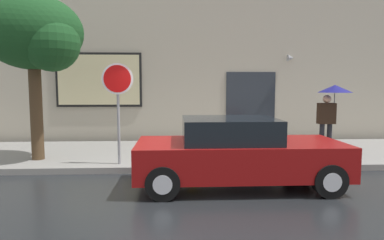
{
  "coord_description": "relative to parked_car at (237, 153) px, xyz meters",
  "views": [
    {
      "loc": [
        0.11,
        -6.9,
        2.05
      ],
      "look_at": [
        0.55,
        1.8,
        1.2
      ],
      "focal_mm": 31.49,
      "sensor_mm": 36.0,
      "label": 1
    }
  ],
  "objects": [
    {
      "name": "building_facade",
      "position": [
        -1.4,
        5.61,
        2.79
      ],
      "size": [
        20.0,
        0.67,
        7.0
      ],
      "color": "#B2A893",
      "rests_on": "ground"
    },
    {
      "name": "fire_hydrant",
      "position": [
        -0.81,
        2.01,
        -0.14
      ],
      "size": [
        0.3,
        0.44,
        0.83
      ],
      "color": "yellow",
      "rests_on": "sidewalk"
    },
    {
      "name": "parked_car",
      "position": [
        0.0,
        0.0,
        0.0
      ],
      "size": [
        4.19,
        1.89,
        1.42
      ],
      "color": "maroon",
      "rests_on": "ground"
    },
    {
      "name": "stop_sign",
      "position": [
        -2.67,
        1.49,
        1.21
      ],
      "size": [
        0.76,
        0.1,
        2.48
      ],
      "color": "gray",
      "rests_on": "sidewalk"
    },
    {
      "name": "sidewalk",
      "position": [
        -1.39,
        3.11,
        -0.62
      ],
      "size": [
        20.0,
        4.0,
        0.15
      ],
      "primitive_type": "cube",
      "color": "gray",
      "rests_on": "ground"
    },
    {
      "name": "pedestrian_with_umbrella",
      "position": [
        3.23,
        2.66,
        1.0
      ],
      "size": [
        0.96,
        0.96,
        1.97
      ],
      "color": "black",
      "rests_on": "sidewalk"
    },
    {
      "name": "street_tree",
      "position": [
        -4.79,
        2.11,
        2.65
      ],
      "size": [
        2.53,
        2.15,
        4.25
      ],
      "color": "#4C3823",
      "rests_on": "sidewalk"
    },
    {
      "name": "ground_plane",
      "position": [
        -1.39,
        0.11,
        -0.7
      ],
      "size": [
        60.0,
        60.0,
        0.0
      ],
      "primitive_type": "plane",
      "color": "black"
    }
  ]
}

